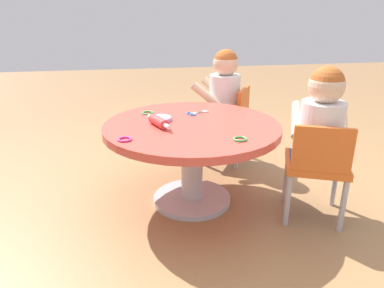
{
  "coord_description": "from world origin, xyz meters",
  "views": [
    {
      "loc": [
        -1.77,
        0.31,
        1.03
      ],
      "look_at": [
        0.0,
        0.0,
        0.35
      ],
      "focal_mm": 33.14,
      "sensor_mm": 36.0,
      "label": 1
    }
  ],
  "objects": [
    {
      "name": "craft_scissors",
      "position": [
        0.18,
        -0.05,
        0.47
      ],
      "size": [
        0.1,
        0.14,
        0.01
      ],
      "color": "silver",
      "rests_on": "craft_table"
    },
    {
      "name": "cookie_cutter_1",
      "position": [
        0.23,
        0.22,
        0.47
      ],
      "size": [
        0.07,
        0.07,
        0.01
      ],
      "primitive_type": "torus",
      "color": "#4CB259",
      "rests_on": "craft_table"
    },
    {
      "name": "cookie_cutter_0",
      "position": [
        -0.2,
        0.35,
        0.47
      ],
      "size": [
        0.07,
        0.07,
        0.01
      ],
      "primitive_type": "torus",
      "color": "#D83FA5",
      "rests_on": "craft_table"
    },
    {
      "name": "seated_child_right",
      "position": [
        0.56,
        -0.32,
        0.53
      ],
      "size": [
        0.41,
        0.43,
        0.51
      ],
      "color": "#3F4772",
      "rests_on": "ground"
    },
    {
      "name": "craft_table",
      "position": [
        0.0,
        0.0,
        0.36
      ],
      "size": [
        0.94,
        0.94,
        0.47
      ],
      "color": "silver",
      "rests_on": "ground"
    },
    {
      "name": "cookie_cutter_2",
      "position": [
        -0.29,
        -0.18,
        0.47
      ],
      "size": [
        0.07,
        0.07,
        0.01
      ],
      "primitive_type": "torus",
      "color": "#4CB259",
      "rests_on": "craft_table"
    },
    {
      "name": "ground_plane",
      "position": [
        0.0,
        0.0,
        0.0
      ],
      "size": [
        10.0,
        10.0,
        0.0
      ],
      "primitive_type": "plane",
      "color": "#9E7247"
    },
    {
      "name": "playdough_blob_0",
      "position": [
        0.08,
        0.16,
        0.48
      ],
      "size": [
        0.12,
        0.12,
        0.02
      ],
      "primitive_type": "cylinder",
      "color": "#CC99E5",
      "rests_on": "craft_table"
    },
    {
      "name": "rolling_pin",
      "position": [
        -0.02,
        0.18,
        0.49
      ],
      "size": [
        0.22,
        0.11,
        0.05
      ],
      "color": "#D83F3F",
      "rests_on": "craft_table"
    },
    {
      "name": "seated_child_left",
      "position": [
        -0.24,
        -0.6,
        0.53
      ],
      "size": [
        0.42,
        0.38,
        0.51
      ],
      "color": "#3F4772",
      "rests_on": "ground"
    },
    {
      "name": "child_chair_right",
      "position": [
        0.54,
        -0.36,
        0.31
      ],
      "size": [
        0.41,
        0.41,
        0.54
      ],
      "color": "#B7B7BC",
      "rests_on": "ground"
    },
    {
      "name": "child_chair_left",
      "position": [
        -0.28,
        -0.59,
        0.31
      ],
      "size": [
        0.39,
        0.39,
        0.54
      ],
      "color": "#B7B7BC",
      "rests_on": "ground"
    }
  ]
}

